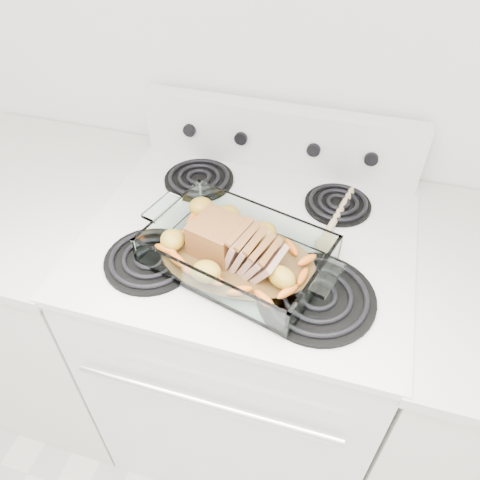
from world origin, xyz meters
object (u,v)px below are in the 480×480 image
(pork_roast, at_px, (228,244))
(counter_right, at_px, (474,398))
(counter_left, at_px, (61,295))
(electric_range, at_px, (248,339))
(baking_dish, at_px, (237,255))

(pork_roast, bearing_deg, counter_right, 17.41)
(counter_left, distance_m, counter_right, 1.33)
(counter_left, height_order, counter_right, same)
(electric_range, height_order, counter_left, electric_range)
(pork_roast, bearing_deg, baking_dish, 8.16)
(counter_right, xyz_separation_m, pork_roast, (-0.68, -0.11, 0.53))
(counter_left, xyz_separation_m, pork_roast, (0.65, -0.11, 0.53))
(counter_right, height_order, baking_dish, baking_dish)
(baking_dish, bearing_deg, counter_right, 24.91)
(baking_dish, height_order, pork_roast, pork_roast)
(counter_left, xyz_separation_m, baking_dish, (0.67, -0.11, 0.50))
(counter_left, distance_m, baking_dish, 0.84)
(electric_range, bearing_deg, baking_dish, -89.18)
(baking_dish, bearing_deg, electric_range, 106.19)
(electric_range, xyz_separation_m, counter_right, (0.66, -0.00, -0.02))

